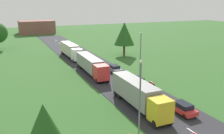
{
  "coord_description": "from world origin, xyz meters",
  "views": [
    {
      "loc": [
        -18.78,
        -15.71,
        14.43
      ],
      "look_at": [
        0.45,
        26.68,
        2.03
      ],
      "focal_mm": 38.99,
      "sensor_mm": 36.0,
      "label": 1
    }
  ],
  "objects_px": {
    "truck_third": "(71,50)",
    "distant_building": "(37,27)",
    "lamppost_lead": "(140,96)",
    "tree_maple": "(124,34)",
    "truck_lead": "(138,93)",
    "car_second": "(137,81)",
    "lamppost_second": "(140,52)",
    "truck_second": "(91,64)",
    "car_lead": "(182,108)",
    "motorcycle_courier": "(152,84)",
    "car_third": "(115,69)"
  },
  "relations": [
    {
      "from": "truck_third",
      "to": "distant_building",
      "type": "height_order",
      "value": "distant_building"
    },
    {
      "from": "lamppost_lead",
      "to": "tree_maple",
      "type": "xyz_separation_m",
      "value": [
        18.13,
        38.91,
        1.2
      ]
    },
    {
      "from": "truck_lead",
      "to": "car_second",
      "type": "bearing_deg",
      "value": 60.75
    },
    {
      "from": "lamppost_second",
      "to": "distant_building",
      "type": "bearing_deg",
      "value": 96.45
    },
    {
      "from": "lamppost_lead",
      "to": "distant_building",
      "type": "bearing_deg",
      "value": 88.29
    },
    {
      "from": "truck_lead",
      "to": "truck_second",
      "type": "distance_m",
      "value": 18.6
    },
    {
      "from": "truck_second",
      "to": "distant_building",
      "type": "relative_size",
      "value": 0.89
    },
    {
      "from": "truck_lead",
      "to": "tree_maple",
      "type": "distance_m",
      "value": 35.32
    },
    {
      "from": "lamppost_lead",
      "to": "tree_maple",
      "type": "distance_m",
      "value": 42.94
    },
    {
      "from": "car_lead",
      "to": "truck_lead",
      "type": "bearing_deg",
      "value": 138.08
    },
    {
      "from": "truck_lead",
      "to": "motorcycle_courier",
      "type": "height_order",
      "value": "truck_lead"
    },
    {
      "from": "car_lead",
      "to": "tree_maple",
      "type": "distance_m",
      "value": 37.75
    },
    {
      "from": "motorcycle_courier",
      "to": "distant_building",
      "type": "distance_m",
      "value": 88.25
    },
    {
      "from": "distant_building",
      "to": "tree_maple",
      "type": "bearing_deg",
      "value": -76.43
    },
    {
      "from": "car_third",
      "to": "tree_maple",
      "type": "distance_m",
      "value": 18.3
    },
    {
      "from": "car_third",
      "to": "tree_maple",
      "type": "relative_size",
      "value": 0.46
    },
    {
      "from": "truck_third",
      "to": "distant_building",
      "type": "xyz_separation_m",
      "value": [
        -0.8,
        59.35,
        0.87
      ]
    },
    {
      "from": "car_second",
      "to": "car_third",
      "type": "relative_size",
      "value": 0.99
    },
    {
      "from": "motorcycle_courier",
      "to": "distant_building",
      "type": "bearing_deg",
      "value": 94.94
    },
    {
      "from": "truck_second",
      "to": "car_lead",
      "type": "distance_m",
      "value": 23.12
    },
    {
      "from": "truck_third",
      "to": "distant_building",
      "type": "bearing_deg",
      "value": 90.77
    },
    {
      "from": "motorcycle_courier",
      "to": "lamppost_second",
      "type": "bearing_deg",
      "value": 76.73
    },
    {
      "from": "truck_second",
      "to": "car_second",
      "type": "relative_size",
      "value": 3.37
    },
    {
      "from": "motorcycle_courier",
      "to": "tree_maple",
      "type": "xyz_separation_m",
      "value": [
        7.51,
        25.29,
        5.54
      ]
    },
    {
      "from": "truck_lead",
      "to": "truck_second",
      "type": "xyz_separation_m",
      "value": [
        -0.28,
        18.6,
        -0.12
      ]
    },
    {
      "from": "truck_lead",
      "to": "truck_second",
      "type": "relative_size",
      "value": 0.89
    },
    {
      "from": "truck_second",
      "to": "car_third",
      "type": "relative_size",
      "value": 3.33
    },
    {
      "from": "truck_lead",
      "to": "car_third",
      "type": "distance_m",
      "value": 18.1
    },
    {
      "from": "truck_lead",
      "to": "tree_maple",
      "type": "relative_size",
      "value": 1.37
    },
    {
      "from": "truck_second",
      "to": "car_lead",
      "type": "relative_size",
      "value": 3.17
    },
    {
      "from": "motorcycle_courier",
      "to": "lamppost_second",
      "type": "distance_m",
      "value": 8.14
    },
    {
      "from": "truck_third",
      "to": "tree_maple",
      "type": "relative_size",
      "value": 1.44
    },
    {
      "from": "motorcycle_courier",
      "to": "truck_second",
      "type": "bearing_deg",
      "value": 120.77
    },
    {
      "from": "car_second",
      "to": "lamppost_second",
      "type": "xyz_separation_m",
      "value": [
        3.67,
        5.2,
        4.05
      ]
    },
    {
      "from": "truck_lead",
      "to": "lamppost_lead",
      "type": "relative_size",
      "value": 1.43
    },
    {
      "from": "car_second",
      "to": "car_lead",
      "type": "bearing_deg",
      "value": -90.92
    },
    {
      "from": "truck_lead",
      "to": "lamppost_lead",
      "type": "height_order",
      "value": "lamppost_lead"
    },
    {
      "from": "car_third",
      "to": "distant_building",
      "type": "height_order",
      "value": "distant_building"
    },
    {
      "from": "car_second",
      "to": "lamppost_second",
      "type": "height_order",
      "value": "lamppost_second"
    },
    {
      "from": "car_second",
      "to": "lamppost_lead",
      "type": "bearing_deg",
      "value": -119.44
    },
    {
      "from": "distant_building",
      "to": "truck_third",
      "type": "bearing_deg",
      "value": -89.23
    },
    {
      "from": "lamppost_second",
      "to": "car_third",
      "type": "bearing_deg",
      "value": 133.41
    },
    {
      "from": "truck_lead",
      "to": "car_second",
      "type": "relative_size",
      "value": 3.02
    },
    {
      "from": "truck_lead",
      "to": "motorcycle_courier",
      "type": "xyz_separation_m",
      "value": [
        6.74,
        6.8,
        -1.65
      ]
    },
    {
      "from": "truck_third",
      "to": "car_lead",
      "type": "distance_m",
      "value": 39.62
    },
    {
      "from": "tree_maple",
      "to": "truck_second",
      "type": "bearing_deg",
      "value": -137.13
    },
    {
      "from": "truck_lead",
      "to": "tree_maple",
      "type": "bearing_deg",
      "value": 66.06
    },
    {
      "from": "car_lead",
      "to": "distant_building",
      "type": "height_order",
      "value": "distant_building"
    },
    {
      "from": "motorcycle_courier",
      "to": "lamppost_lead",
      "type": "relative_size",
      "value": 0.22
    },
    {
      "from": "car_third",
      "to": "lamppost_second",
      "type": "bearing_deg",
      "value": -46.59
    }
  ]
}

